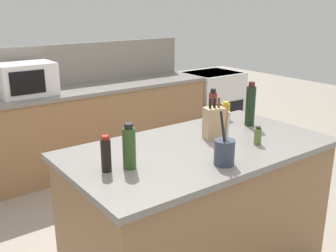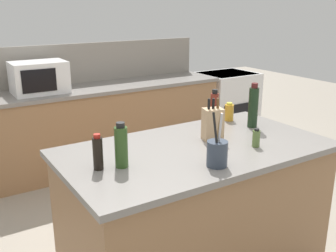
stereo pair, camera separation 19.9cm
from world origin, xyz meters
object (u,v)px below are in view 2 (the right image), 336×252
microwave (39,77)px  vinegar_bottle (214,110)px  spice_jar_oregano (256,138)px  olive_oil_bottle (121,146)px  wine_bottle (253,107)px  soy_sauce_bottle (98,153)px  honey_jar (229,112)px  knife_block (213,124)px  utensil_crock (217,153)px  range_oven (226,105)px

microwave → vinegar_bottle: (0.78, -1.93, -0.03)m
spice_jar_oregano → olive_oil_bottle: size_ratio=0.47×
microwave → wine_bottle: size_ratio=1.63×
microwave → vinegar_bottle: size_ratio=1.88×
soy_sauce_bottle → olive_oil_bottle: bearing=-15.0°
spice_jar_oregano → honey_jar: bearing=65.9°
honey_jar → vinegar_bottle: (-0.22, -0.08, 0.07)m
olive_oil_bottle → soy_sauce_bottle: (-0.13, 0.03, -0.03)m
knife_block → honey_jar: 0.50m
microwave → vinegar_bottle: microwave is taller
utensil_crock → soy_sauce_bottle: size_ratio=1.53×
honey_jar → vinegar_bottle: 0.24m
knife_block → soy_sauce_bottle: 0.86m
microwave → spice_jar_oregano: bearing=-72.7°
range_oven → utensil_crock: utensil_crock is taller
wine_bottle → spice_jar_oregano: bearing=-130.7°
olive_oil_bottle → wine_bottle: 1.18m
knife_block → spice_jar_oregano: size_ratio=2.34×
spice_jar_oregano → vinegar_bottle: bearing=86.3°
microwave → knife_block: (0.60, -2.14, -0.05)m
spice_jar_oregano → olive_oil_bottle: bearing=169.4°
soy_sauce_bottle → spice_jar_oregano: bearing=-11.1°
range_oven → spice_jar_oregano: 3.05m
honey_jar → soy_sauce_bottle: size_ratio=0.70×
olive_oil_bottle → spice_jar_oregano: bearing=-10.6°
range_oven → microwave: bearing=180.0°
honey_jar → vinegar_bottle: bearing=-159.6°
knife_block → vinegar_bottle: bearing=64.8°
range_oven → knife_block: size_ratio=3.17×
honey_jar → soy_sauce_bottle: 1.31m
microwave → honey_jar: 2.10m
utensil_crock → spice_jar_oregano: bearing=15.4°
olive_oil_bottle → vinegar_bottle: (0.92, 0.31, 0.01)m
range_oven → knife_block: bearing=-132.6°
olive_oil_bottle → vinegar_bottle: 0.97m
range_oven → wine_bottle: (-1.53, -2.07, 0.63)m
spice_jar_oregano → wine_bottle: bearing=49.3°
knife_block → honey_jar: (0.40, 0.30, -0.04)m
wine_bottle → honey_jar: bearing=98.7°
utensil_crock → vinegar_bottle: size_ratio=1.10×
spice_jar_oregano → utensil_crock: bearing=-164.6°
spice_jar_oregano → microwave: bearing=107.3°
range_oven → honey_jar: (-1.56, -1.84, 0.54)m
knife_block → spice_jar_oregano: knife_block is taller
spice_jar_oregano → honey_jar: size_ratio=0.85×
knife_block → soy_sauce_bottle: size_ratio=1.39×
utensil_crock → soy_sauce_bottle: utensil_crock is taller
vinegar_bottle → knife_block: bearing=-130.7°
range_oven → wine_bottle: bearing=-126.4°
spice_jar_oregano → wine_bottle: 0.45m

